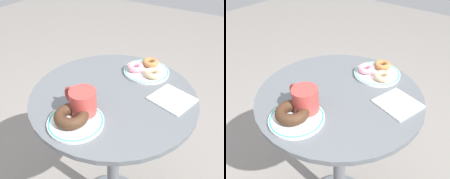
# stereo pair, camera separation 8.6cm
# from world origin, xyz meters

# --- Properties ---
(cafe_table) EXTENTS (0.61, 0.61, 0.75)m
(cafe_table) POSITION_xyz_m (0.00, 0.00, 0.51)
(cafe_table) COLOR #565B60
(cafe_table) RESTS_ON ground
(plate_left) EXTENTS (0.18, 0.18, 0.01)m
(plate_left) POSITION_xyz_m (-0.19, 0.02, 0.75)
(plate_left) COLOR white
(plate_left) RESTS_ON cafe_table
(plate_right) EXTENTS (0.19, 0.19, 0.01)m
(plate_right) POSITION_xyz_m (0.19, -0.04, 0.75)
(plate_right) COLOR white
(plate_right) RESTS_ON cafe_table
(donut_chocolate) EXTENTS (0.15, 0.15, 0.04)m
(donut_chocolate) POSITION_xyz_m (-0.20, 0.03, 0.78)
(donut_chocolate) COLOR #422819
(donut_chocolate) RESTS_ON plate_left
(donut_cinnamon) EXTENTS (0.09, 0.09, 0.02)m
(donut_cinnamon) POSITION_xyz_m (0.24, -0.04, 0.77)
(donut_cinnamon) COLOR #A36B3D
(donut_cinnamon) RESTS_ON plate_right
(donut_pink_frosted) EXTENTS (0.09, 0.09, 0.02)m
(donut_pink_frosted) POSITION_xyz_m (0.17, 0.00, 0.77)
(donut_pink_frosted) COLOR pink
(donut_pink_frosted) RESTS_ON plate_right
(donut_glazed) EXTENTS (0.08, 0.08, 0.02)m
(donut_glazed) POSITION_xyz_m (0.17, -0.08, 0.77)
(donut_glazed) COLOR #E0B789
(donut_glazed) RESTS_ON plate_right
(paper_napkin) EXTENTS (0.16, 0.16, 0.01)m
(paper_napkin) POSITION_xyz_m (0.08, -0.20, 0.75)
(paper_napkin) COLOR white
(paper_napkin) RESTS_ON cafe_table
(coffee_mug) EXTENTS (0.09, 0.13, 0.09)m
(coffee_mug) POSITION_xyz_m (-0.15, 0.03, 0.79)
(coffee_mug) COLOR #B73D38
(coffee_mug) RESTS_ON cafe_table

